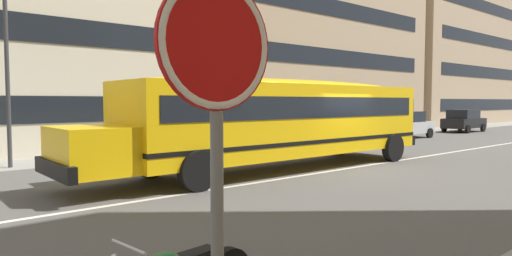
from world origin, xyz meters
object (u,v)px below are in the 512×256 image
at_px(stop_sign_post, 217,105).
at_px(street_lamp, 6,40).
at_px(school_bus, 281,116).
at_px(parked_car_black_under_tree, 464,120).
at_px(parked_car_silver_mid_block, 405,124).

distance_m(stop_sign_post, street_lamp, 15.14).
relative_size(school_bus, stop_sign_post, 4.59).
bearing_deg(street_lamp, parked_car_black_under_tree, -3.59).
height_order(parked_car_black_under_tree, parked_car_silver_mid_block, same).
bearing_deg(school_bus, parked_car_black_under_tree, -168.97).
height_order(school_bus, street_lamp, street_lamp).
distance_m(school_bus, parked_car_silver_mid_block, 15.06).
distance_m(parked_car_black_under_tree, stop_sign_post, 34.02).
xyz_separation_m(school_bus, street_lamp, (-6.77, 6.20, 2.55)).
distance_m(school_bus, street_lamp, 9.53).
distance_m(school_bus, parked_car_black_under_tree, 23.15).
distance_m(parked_car_silver_mid_block, street_lamp, 21.59).
bearing_deg(parked_car_silver_mid_block, parked_car_black_under_tree, 2.39).
relative_size(parked_car_black_under_tree, stop_sign_post, 1.35).
bearing_deg(school_bus, street_lamp, -42.33).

